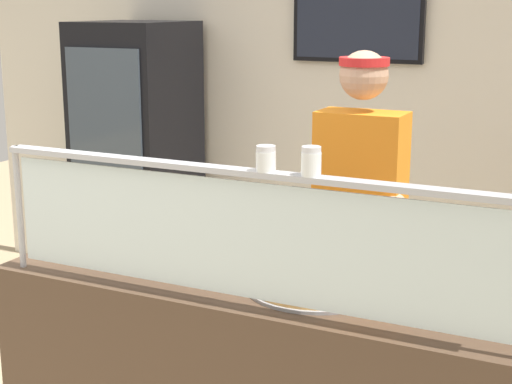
% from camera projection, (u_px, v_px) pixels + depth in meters
% --- Properties ---
extents(shop_rear_unit, '(6.49, 0.13, 2.70)m').
position_uv_depth(shop_rear_unit, '(421.00, 106.00, 4.64)').
color(shop_rear_unit, silver).
rests_on(shop_rear_unit, ground).
extents(sneeze_guard, '(1.91, 0.06, 0.48)m').
position_uv_depth(sneeze_guard, '(238.00, 222.00, 2.58)').
color(sneeze_guard, '#B2B5BC').
rests_on(sneeze_guard, serving_counter).
extents(pizza_tray, '(0.49, 0.49, 0.04)m').
position_uv_depth(pizza_tray, '(314.00, 284.00, 2.81)').
color(pizza_tray, '#9EA0A8').
rests_on(pizza_tray, serving_counter).
extents(pizza_server, '(0.10, 0.29, 0.01)m').
position_uv_depth(pizza_server, '(325.00, 282.00, 2.77)').
color(pizza_server, '#ADAFB7').
rests_on(pizza_server, pizza_tray).
extents(parmesan_shaker, '(0.06, 0.06, 0.08)m').
position_uv_depth(parmesan_shaker, '(266.00, 160.00, 2.49)').
color(parmesan_shaker, white).
rests_on(parmesan_shaker, sneeze_guard).
extents(pepper_flake_shaker, '(0.06, 0.06, 0.09)m').
position_uv_depth(pepper_flake_shaker, '(311.00, 163.00, 2.42)').
color(pepper_flake_shaker, white).
rests_on(pepper_flake_shaker, sneeze_guard).
extents(worker_figure, '(0.41, 0.50, 1.76)m').
position_uv_depth(worker_figure, '(360.00, 223.00, 3.45)').
color(worker_figure, '#23232D').
rests_on(worker_figure, ground).
extents(drink_fridge, '(0.63, 0.68, 1.84)m').
position_uv_depth(drink_fridge, '(138.00, 165.00, 5.10)').
color(drink_fridge, black).
rests_on(drink_fridge, ground).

